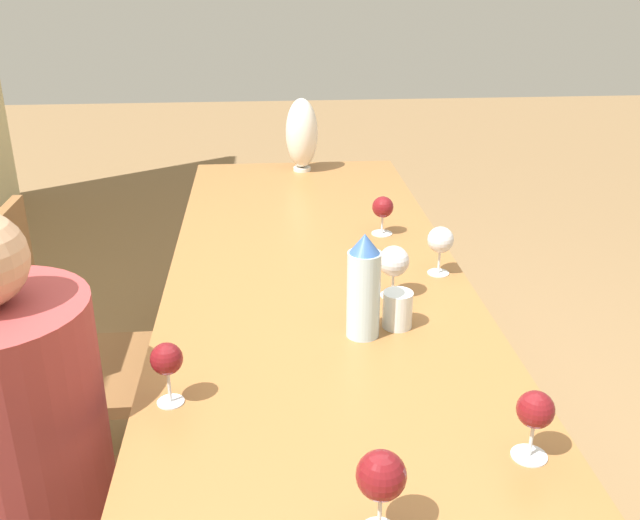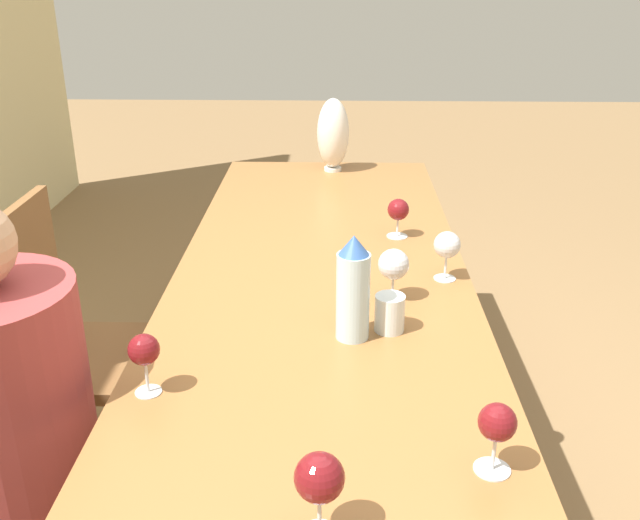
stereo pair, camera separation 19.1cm
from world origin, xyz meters
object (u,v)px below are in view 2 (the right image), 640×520
object	(u,v)px
wine_glass_1	(398,211)
wine_glass_2	(497,424)
water_tumbler	(390,313)
chair_far	(79,341)
wine_glass_3	(319,479)
person_near	(14,438)
vase	(333,134)
wine_glass_6	(144,351)
wine_glass_4	(447,246)
wine_glass_0	(394,265)
water_bottle	(353,289)

from	to	relation	value
wine_glass_1	wine_glass_2	distance (m)	1.16
water_tumbler	chair_far	bearing A→B (deg)	67.94
wine_glass_2	wine_glass_3	bearing A→B (deg)	117.92
person_near	wine_glass_3	bearing A→B (deg)	-120.70
water_tumbler	vase	distance (m)	1.43
person_near	water_tumbler	bearing A→B (deg)	-72.47
vase	wine_glass_6	world-z (taller)	vase
wine_glass_4	wine_glass_6	distance (m)	0.92
wine_glass_6	vase	bearing A→B (deg)	-12.38
wine_glass_0	person_near	size ratio (longest dim) A/B	0.12
water_tumbler	water_bottle	bearing A→B (deg)	111.46
wine_glass_2	vase	bearing A→B (deg)	8.96
water_bottle	wine_glass_4	distance (m)	0.44
water_tumbler	wine_glass_6	size ratio (longest dim) A/B	0.68
wine_glass_4	wine_glass_6	xyz separation A→B (m)	(-0.59, 0.70, -0.00)
water_bottle	wine_glass_3	distance (m)	0.65
wine_glass_0	person_near	bearing A→B (deg)	116.89
wine_glass_2	wine_glass_6	xyz separation A→B (m)	(0.23, 0.68, 0.00)
chair_far	wine_glass_0	bearing A→B (deg)	-102.28
water_bottle	chair_far	distance (m)	1.02
wine_glass_3	chair_far	world-z (taller)	chair_far
vase	water_tumbler	bearing A→B (deg)	-173.87
water_bottle	wine_glass_4	xyz separation A→B (m)	(0.34, -0.27, -0.03)
vase	wine_glass_1	distance (m)	0.81
wine_glass_3	wine_glass_6	size ratio (longest dim) A/B	1.11
wine_glass_0	wine_glass_2	size ratio (longest dim) A/B	1.05
water_tumbler	wine_glass_6	world-z (taller)	wine_glass_6
chair_far	wine_glass_3	bearing A→B (deg)	-143.48
wine_glass_1	person_near	size ratio (longest dim) A/B	0.11
vase	wine_glass_0	xyz separation A→B (m)	(-1.25, -0.17, -0.06)
vase	wine_glass_4	bearing A→B (deg)	-163.41
wine_glass_0	wine_glass_6	distance (m)	0.71
water_bottle	wine_glass_2	distance (m)	0.54
wine_glass_0	wine_glass_1	bearing A→B (deg)	-5.82
wine_glass_2	chair_far	bearing A→B (deg)	50.57
vase	wine_glass_0	world-z (taller)	vase
wine_glass_1	wine_glass_4	distance (m)	0.35
vase	wine_glass_4	xyz separation A→B (m)	(-1.11, -0.33, -0.06)
chair_far	wine_glass_6	bearing A→B (deg)	-148.34
water_tumbler	wine_glass_0	xyz separation A→B (m)	(0.17, -0.02, 0.05)
water_tumbler	wine_glass_4	distance (m)	0.36
wine_glass_1	wine_glass_2	world-z (taller)	wine_glass_2
wine_glass_1	water_tumbler	bearing A→B (deg)	174.01
water_tumbler	wine_glass_2	world-z (taller)	wine_glass_2
wine_glass_2	chair_far	world-z (taller)	chair_far
chair_far	water_tumbler	bearing A→B (deg)	-112.06
water_tumbler	wine_glass_1	distance (m)	0.64
water_tumbler	person_near	bearing A→B (deg)	107.53
wine_glass_6	wine_glass_4	bearing A→B (deg)	-49.86
wine_glass_4	person_near	bearing A→B (deg)	119.26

